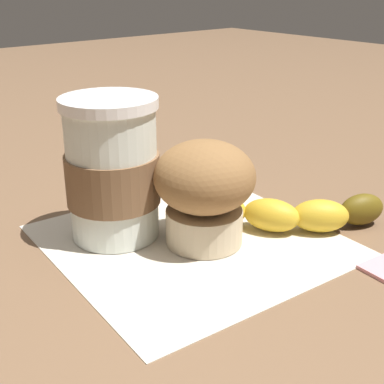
{
  "coord_description": "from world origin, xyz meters",
  "views": [
    {
      "loc": [
        -0.3,
        -0.36,
        0.25
      ],
      "look_at": [
        0.0,
        0.0,
        0.05
      ],
      "focal_mm": 50.0,
      "sensor_mm": 36.0,
      "label": 1
    }
  ],
  "objects": [
    {
      "name": "coffee_cup",
      "position": [
        -0.05,
        0.06,
        0.07
      ],
      "size": [
        0.09,
        0.09,
        0.14
      ],
      "color": "silver",
      "rests_on": "paper_napkin"
    },
    {
      "name": "banana",
      "position": [
        0.1,
        -0.05,
        0.02
      ],
      "size": [
        0.15,
        0.14,
        0.03
      ],
      "color": "gold",
      "rests_on": "paper_napkin"
    },
    {
      "name": "paper_napkin",
      "position": [
        0.0,
        0.0,
        0.0
      ],
      "size": [
        0.28,
        0.28,
        0.0
      ],
      "primitive_type": "cube",
      "rotation": [
        0.0,
        0.0,
        -0.08
      ],
      "color": "beige",
      "rests_on": "ground_plane"
    },
    {
      "name": "ground_plane",
      "position": [
        0.0,
        0.0,
        0.0
      ],
      "size": [
        3.0,
        3.0,
        0.0
      ],
      "primitive_type": "plane",
      "color": "brown"
    },
    {
      "name": "muffin",
      "position": [
        0.01,
        -0.01,
        0.06
      ],
      "size": [
        0.1,
        0.1,
        0.1
      ],
      "color": "beige",
      "rests_on": "paper_napkin"
    }
  ]
}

